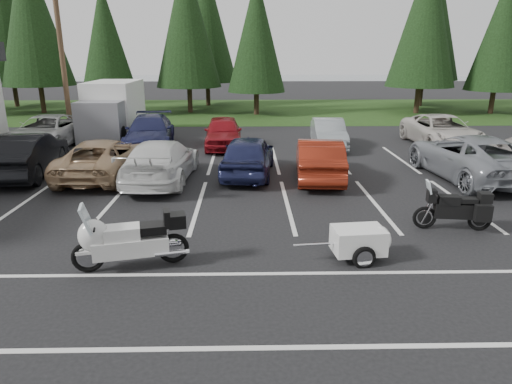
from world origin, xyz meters
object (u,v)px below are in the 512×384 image
(car_far_1, at_px, (150,132))
(car_far_4, at_px, (442,131))
(car_near_3, at_px, (161,161))
(car_near_5, at_px, (319,159))
(car_far_3, at_px, (328,134))
(car_near_1, at_px, (26,155))
(touring_motorcycle, at_px, (130,235))
(utility_pole, at_px, (61,46))
(cargo_trailer, at_px, (358,243))
(car_near_6, at_px, (470,157))
(adventure_motorcycle, at_px, (454,205))
(car_near_4, at_px, (248,155))
(car_near_2, at_px, (104,158))
(box_truck, at_px, (110,110))
(car_far_2, at_px, (223,132))
(car_far_0, at_px, (47,132))

(car_far_1, bearing_deg, car_far_4, -5.61)
(car_far_4, bearing_deg, car_near_3, -155.98)
(car_near_5, relative_size, car_far_3, 1.10)
(car_near_1, relative_size, touring_motorcycle, 1.82)
(utility_pole, distance_m, cargo_trailer, 19.39)
(car_near_6, relative_size, car_far_3, 1.41)
(cargo_trailer, xyz_separation_m, adventure_motorcycle, (2.87, 1.70, 0.29))
(car_near_4, xyz_separation_m, car_far_4, (9.43, 5.20, -0.01))
(car_near_2, bearing_deg, car_near_4, -176.88)
(car_near_4, height_order, adventure_motorcycle, car_near_4)
(car_near_4, bearing_deg, car_far_3, -121.43)
(car_far_1, distance_m, touring_motorcycle, 13.02)
(utility_pole, relative_size, car_near_3, 1.75)
(car_far_1, height_order, car_far_3, car_far_1)
(car_far_1, bearing_deg, utility_pole, 148.32)
(car_near_1, distance_m, car_near_4, 8.19)
(box_truck, distance_m, car_far_2, 6.80)
(car_near_1, height_order, car_near_3, car_near_1)
(touring_motorcycle, bearing_deg, car_far_0, 105.10)
(car_near_5, height_order, touring_motorcycle, touring_motorcycle)
(car_near_3, bearing_deg, car_near_1, -6.16)
(car_near_2, distance_m, car_far_2, 6.75)
(car_near_4, xyz_separation_m, car_far_2, (-1.17, 5.20, -0.03))
(box_truck, distance_m, adventure_motorcycle, 18.57)
(box_truck, height_order, car_far_1, box_truck)
(car_near_2, bearing_deg, car_near_3, 166.14)
(car_far_1, xyz_separation_m, car_far_2, (3.52, -0.04, -0.02))
(car_far_2, height_order, touring_motorcycle, touring_motorcycle)
(cargo_trailer, bearing_deg, car_near_5, 83.01)
(car_near_1, relative_size, car_near_3, 0.96)
(box_truck, height_order, car_near_5, box_truck)
(car_near_3, bearing_deg, car_far_1, -72.15)
(car_far_2, bearing_deg, box_truck, 152.76)
(car_far_2, relative_size, car_far_4, 0.80)
(car_near_6, relative_size, cargo_trailer, 3.57)
(car_far_3, bearing_deg, car_near_1, -154.62)
(car_near_4, xyz_separation_m, car_far_1, (-4.69, 5.24, -0.01))
(car_far_3, bearing_deg, utility_pole, 172.33)
(car_far_4, bearing_deg, car_near_6, -104.73)
(car_far_0, height_order, car_far_4, same)
(car_near_1, relative_size, car_near_6, 0.85)
(car_near_2, bearing_deg, car_near_6, 179.83)
(box_truck, distance_m, car_near_6, 17.63)
(car_far_3, bearing_deg, car_near_6, -50.71)
(utility_pole, xyz_separation_m, cargo_trailer, (11.74, -14.81, -4.32))
(touring_motorcycle, bearing_deg, car_far_2, 70.28)
(utility_pole, xyz_separation_m, touring_motorcycle, (6.79, -15.12, -3.95))
(car_near_3, relative_size, car_far_2, 1.19)
(utility_pole, xyz_separation_m, car_near_2, (4.01, -7.66, -3.99))
(car_near_5, bearing_deg, car_near_4, -7.00)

